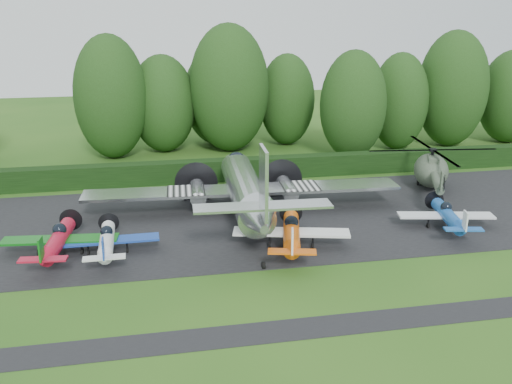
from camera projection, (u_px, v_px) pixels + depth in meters
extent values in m
plane|color=#225016|center=(237.00, 280.00, 34.12)|extent=(160.00, 160.00, 0.00)
cube|color=black|center=(217.00, 222.00, 43.46)|extent=(70.00, 18.00, 0.01)
cube|color=black|center=(256.00, 334.00, 28.51)|extent=(70.00, 2.00, 0.00)
cube|color=black|center=(202.00, 181.00, 53.74)|extent=(90.00, 1.60, 2.00)
cylinder|color=silver|center=(245.00, 190.00, 43.99)|extent=(2.61, 13.63, 2.61)
cone|color=silver|center=(231.00, 165.00, 51.13)|extent=(2.61, 1.70, 2.61)
cone|color=silver|center=(267.00, 220.00, 36.18)|extent=(2.61, 3.41, 2.61)
sphere|color=black|center=(232.00, 162.00, 49.94)|extent=(1.70, 1.70, 1.70)
cube|color=silver|center=(243.00, 190.00, 45.16)|extent=(24.99, 2.73, 0.25)
cube|color=white|center=(185.00, 191.00, 44.30)|extent=(2.95, 2.84, 0.06)
cube|color=white|center=(298.00, 185.00, 45.94)|extent=(2.95, 2.84, 0.06)
cylinder|color=silver|center=(196.00, 193.00, 45.23)|extent=(1.25, 3.64, 1.25)
cylinder|color=silver|center=(285.00, 188.00, 46.54)|extent=(1.25, 3.64, 1.25)
cylinder|color=black|center=(194.00, 184.00, 47.62)|extent=(3.64, 0.03, 3.64)
cylinder|color=black|center=(278.00, 179.00, 48.93)|extent=(3.64, 0.03, 3.64)
cube|color=silver|center=(270.00, 206.00, 34.94)|extent=(8.52, 1.59, 0.16)
cube|color=silver|center=(272.00, 183.00, 34.14)|extent=(0.20, 2.50, 4.32)
cylinder|color=black|center=(197.00, 210.00, 45.19)|extent=(0.28, 1.02, 1.02)
cylinder|color=black|center=(286.00, 204.00, 46.50)|extent=(0.28, 1.02, 1.02)
cylinder|color=black|center=(272.00, 265.00, 35.68)|extent=(0.20, 0.50, 0.50)
cylinder|color=#AF1029|center=(58.00, 240.00, 36.96)|extent=(1.03, 5.89, 1.03)
sphere|color=black|center=(58.00, 230.00, 37.42)|extent=(0.90, 0.90, 0.90)
cube|color=#0E6013|center=(59.00, 240.00, 37.51)|extent=(7.50, 1.39, 0.15)
cube|color=#AF1029|center=(49.00, 259.00, 33.58)|extent=(2.78, 0.75, 0.11)
cube|color=#0E6013|center=(48.00, 249.00, 33.26)|extent=(0.11, 0.86, 1.39)
cylinder|color=black|center=(65.00, 220.00, 40.52)|extent=(1.61, 0.02, 1.61)
cylinder|color=black|center=(38.00, 254.00, 37.31)|extent=(0.15, 0.47, 0.47)
cylinder|color=black|center=(82.00, 251.00, 37.82)|extent=(0.15, 0.47, 0.47)
cylinder|color=black|center=(65.00, 239.00, 39.87)|extent=(0.13, 0.43, 0.43)
cylinder|color=silver|center=(107.00, 241.00, 37.14)|extent=(0.93, 5.31, 0.93)
sphere|color=black|center=(107.00, 232.00, 37.55)|extent=(0.81, 0.81, 0.81)
cube|color=#1A3E9F|center=(107.00, 240.00, 37.64)|extent=(6.76, 1.26, 0.14)
cube|color=silver|center=(103.00, 258.00, 34.09)|extent=(2.51, 0.68, 0.10)
cube|color=#1A3E9F|center=(102.00, 249.00, 33.80)|extent=(0.10, 0.77, 1.26)
cylinder|color=black|center=(109.00, 223.00, 40.35)|extent=(1.45, 0.02, 1.45)
cylinder|color=black|center=(88.00, 253.00, 37.46)|extent=(0.14, 0.43, 0.43)
cylinder|color=black|center=(127.00, 250.00, 37.91)|extent=(0.14, 0.43, 0.43)
cylinder|color=black|center=(110.00, 239.00, 39.77)|extent=(0.12, 0.39, 0.39)
cylinder|color=#E25B0D|center=(291.00, 233.00, 38.02)|extent=(1.08, 6.18, 1.08)
sphere|color=black|center=(289.00, 222.00, 38.49)|extent=(0.94, 0.94, 0.94)
cube|color=white|center=(289.00, 232.00, 38.60)|extent=(7.87, 1.46, 0.16)
cube|color=#E25B0D|center=(307.00, 251.00, 34.46)|extent=(2.92, 0.79, 0.11)
cube|color=white|center=(308.00, 241.00, 34.14)|extent=(0.11, 0.90, 1.46)
cylinder|color=black|center=(278.00, 213.00, 41.75)|extent=(1.69, 0.02, 1.69)
cylinder|color=black|center=(269.00, 247.00, 38.39)|extent=(0.16, 0.49, 0.49)
cylinder|color=black|center=(311.00, 244.00, 38.91)|extent=(0.16, 0.49, 0.49)
cylinder|color=black|center=(281.00, 232.00, 41.08)|extent=(0.13, 0.45, 0.45)
cylinder|color=#1B54A5|center=(448.00, 216.00, 41.57)|extent=(0.96, 5.48, 0.96)
sphere|color=black|center=(445.00, 207.00, 41.99)|extent=(0.84, 0.84, 0.84)
cube|color=silver|center=(444.00, 215.00, 42.08)|extent=(6.98, 1.30, 0.14)
cube|color=#1B54A5|center=(473.00, 229.00, 38.42)|extent=(2.59, 0.70, 0.10)
cube|color=silver|center=(475.00, 220.00, 38.13)|extent=(0.10, 0.80, 1.30)
cylinder|color=black|center=(425.00, 201.00, 44.88)|extent=(1.50, 0.02, 1.50)
cylinder|color=black|center=(429.00, 227.00, 41.90)|extent=(0.14, 0.44, 0.44)
cylinder|color=black|center=(461.00, 225.00, 42.37)|extent=(0.14, 0.44, 0.44)
cylinder|color=black|center=(430.00, 216.00, 44.28)|extent=(0.12, 0.40, 0.40)
ellipsoid|color=#3A4636|center=(431.00, 170.00, 50.99)|extent=(2.98, 5.46, 2.86)
cylinder|color=#3A4636|center=(456.00, 181.00, 46.88)|extent=(0.67, 5.73, 0.67)
cube|color=#3A4636|center=(477.00, 181.00, 43.85)|extent=(0.11, 0.86, 1.53)
cylinder|color=black|center=(433.00, 155.00, 50.55)|extent=(0.29, 0.29, 0.76)
cylinder|color=black|center=(433.00, 150.00, 50.41)|extent=(0.67, 0.67, 0.24)
cylinder|color=black|center=(433.00, 150.00, 50.41)|extent=(11.46, 11.46, 0.06)
cube|color=#3A4636|center=(436.00, 160.00, 49.94)|extent=(0.86, 1.91, 0.67)
ellipsoid|color=black|center=(423.00, 165.00, 52.39)|extent=(1.81, 1.81, 1.63)
cylinder|color=black|center=(416.00, 184.00, 51.97)|extent=(0.17, 0.53, 0.53)
cylinder|color=black|center=(435.00, 183.00, 52.31)|extent=(0.17, 0.53, 0.53)
cylinder|color=black|center=(446.00, 196.00, 48.58)|extent=(0.15, 0.46, 0.46)
cylinder|color=#3F3326|center=(469.00, 162.00, 57.89)|extent=(0.12, 0.12, 1.24)
cylinder|color=#3F3326|center=(497.00, 161.00, 58.45)|extent=(0.12, 0.12, 1.24)
cube|color=white|center=(484.00, 155.00, 57.95)|extent=(3.31, 0.08, 1.04)
cylinder|color=black|center=(351.00, 141.00, 61.68)|extent=(0.70, 0.70, 3.78)
ellipsoid|color=#1D3711|center=(353.00, 105.00, 60.49)|extent=(7.07, 7.07, 11.54)
cylinder|color=black|center=(448.00, 127.00, 67.11)|extent=(0.70, 0.70, 4.36)
ellipsoid|color=#1D3711|center=(452.00, 89.00, 65.73)|extent=(8.00, 8.00, 13.32)
cylinder|color=black|center=(286.00, 130.00, 67.90)|extent=(0.70, 0.70, 3.49)
ellipsoid|color=#1D3711|center=(287.00, 100.00, 66.80)|extent=(6.48, 6.48, 10.67)
cylinder|color=black|center=(397.00, 133.00, 65.62)|extent=(0.70, 0.70, 3.59)
ellipsoid|color=#1D3711|center=(399.00, 101.00, 64.48)|extent=(6.46, 6.46, 10.98)
cylinder|color=black|center=(506.00, 127.00, 68.96)|extent=(0.70, 0.70, 3.61)
ellipsoid|color=#1D3711|center=(510.00, 97.00, 67.82)|extent=(7.32, 7.32, 11.02)
cylinder|color=black|center=(164.00, 136.00, 64.50)|extent=(0.70, 0.70, 3.55)
ellipsoid|color=#1D3711|center=(163.00, 104.00, 63.38)|extent=(7.28, 7.28, 10.85)
cylinder|color=black|center=(230.00, 130.00, 64.71)|extent=(0.70, 0.70, 4.63)
ellipsoid|color=#1D3711|center=(229.00, 88.00, 63.25)|extent=(8.88, 8.88, 14.13)
cylinder|color=black|center=(114.00, 138.00, 61.66)|extent=(0.70, 0.70, 4.31)
ellipsoid|color=#1D3711|center=(111.00, 97.00, 60.30)|extent=(7.71, 7.71, 13.16)
cylinder|color=black|center=(216.00, 128.00, 68.10)|extent=(0.70, 0.70, 3.69)
ellipsoid|color=#1D3711|center=(216.00, 97.00, 66.93)|extent=(7.51, 7.51, 11.29)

